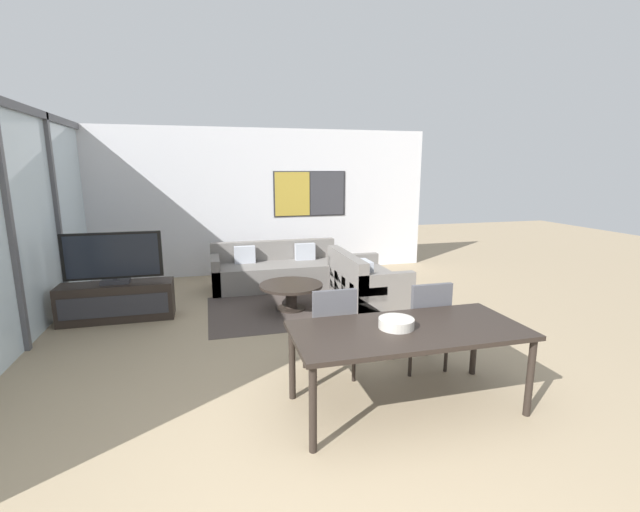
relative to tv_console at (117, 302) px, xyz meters
name	(u,v)px	position (x,y,z in m)	size (l,w,h in m)	color
ground_plane	(368,495)	(2.16, -3.92, -0.26)	(24.00, 24.00, 0.00)	#9E896B
wall_back	(257,202)	(2.20, 2.27, 1.15)	(7.03, 0.09, 2.80)	silver
window_wall_left	(6,217)	(-0.85, -0.82, 1.28)	(0.07, 6.18, 2.80)	silver
area_rug	(291,309)	(2.39, -0.18, -0.25)	(2.40, 1.78, 0.01)	#473D38
tv_console	(117,302)	(0.00, 0.00, 0.00)	(1.47, 0.44, 0.52)	black
television	(113,258)	(0.00, 0.00, 0.61)	(1.25, 0.20, 0.70)	#2D2D33
sofa_main	(277,271)	(2.39, 1.17, 0.01)	(2.24, 0.87, 0.77)	slate
sofa_side	(363,284)	(3.57, -0.02, 0.01)	(0.87, 1.54, 0.77)	slate
coffee_table	(291,290)	(2.39, -0.18, 0.03)	(0.92, 0.92, 0.39)	black
dining_table	(408,335)	(2.85, -3.02, 0.40)	(1.98, 0.90, 0.73)	black
dining_chair_left	(331,328)	(2.36, -2.36, 0.26)	(0.46, 0.46, 0.94)	#4C4C51
dining_chair_centre	(424,321)	(3.34, -2.41, 0.26)	(0.46, 0.46, 0.94)	#4C4C51
fruit_bowl	(396,323)	(2.75, -2.99, 0.51)	(0.30, 0.30, 0.08)	#B7B2A8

